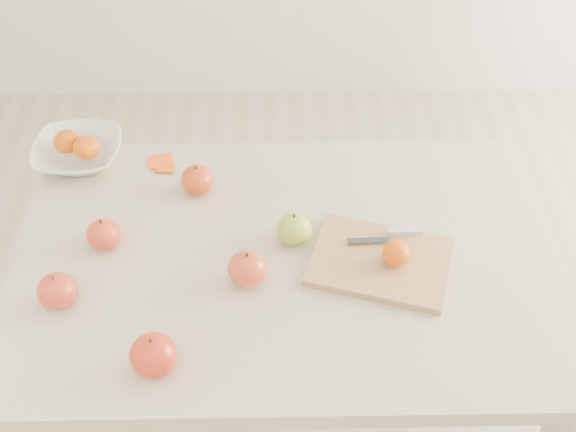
{
  "coord_description": "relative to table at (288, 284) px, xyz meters",
  "views": [
    {
      "loc": [
        -0.02,
        -1.09,
        1.9
      ],
      "look_at": [
        0.0,
        0.05,
        0.82
      ],
      "focal_mm": 45.0,
      "sensor_mm": 36.0,
      "label": 1
    }
  ],
  "objects": [
    {
      "name": "apple_red_d",
      "position": [
        -0.47,
        -0.13,
        0.14
      ],
      "size": [
        0.08,
        0.08,
        0.07
      ],
      "primitive_type": "ellipsoid",
      "color": "maroon",
      "rests_on": "table"
    },
    {
      "name": "cutting_board",
      "position": [
        0.2,
        -0.03,
        0.11
      ],
      "size": [
        0.34,
        0.29,
        0.02
      ],
      "primitive_type": "cube",
      "rotation": [
        0.0,
        0.0,
        -0.3
      ],
      "color": "tan",
      "rests_on": "table"
    },
    {
      "name": "fruit_bowl",
      "position": [
        -0.52,
        0.33,
        0.13
      ],
      "size": [
        0.22,
        0.22,
        0.05
      ],
      "primitive_type": "imported",
      "color": "white",
      "rests_on": "table"
    },
    {
      "name": "ground",
      "position": [
        0.0,
        0.0,
        -0.65
      ],
      "size": [
        3.5,
        3.5,
        0.0
      ],
      "primitive_type": "plane",
      "color": "#C6B293",
      "rests_on": "ground"
    },
    {
      "name": "bowl_tangerine_near",
      "position": [
        -0.54,
        0.34,
        0.15
      ],
      "size": [
        0.07,
        0.07,
        0.06
      ],
      "primitive_type": "ellipsoid",
      "color": "#C94F07",
      "rests_on": "fruit_bowl"
    },
    {
      "name": "apple_red_b",
      "position": [
        -0.41,
        0.04,
        0.13
      ],
      "size": [
        0.08,
        0.08,
        0.07
      ],
      "primitive_type": "ellipsoid",
      "color": "#8B0209",
      "rests_on": "table"
    },
    {
      "name": "apple_red_a",
      "position": [
        -0.21,
        0.21,
        0.13
      ],
      "size": [
        0.08,
        0.08,
        0.07
      ],
      "primitive_type": "ellipsoid",
      "color": "#A61805",
      "rests_on": "table"
    },
    {
      "name": "apple_red_c",
      "position": [
        -0.26,
        -0.29,
        0.14
      ],
      "size": [
        0.09,
        0.09,
        0.08
      ],
      "primitive_type": "ellipsoid",
      "color": "#900306",
      "rests_on": "table"
    },
    {
      "name": "table",
      "position": [
        0.0,
        0.0,
        0.0
      ],
      "size": [
        1.2,
        0.8,
        0.75
      ],
      "color": "beige",
      "rests_on": "ground"
    },
    {
      "name": "orange_peel_b",
      "position": [
        -0.3,
        0.29,
        0.1
      ],
      "size": [
        0.05,
        0.04,
        0.01
      ],
      "primitive_type": "cube",
      "rotation": [
        -0.14,
        0.0,
        -0.1
      ],
      "color": "#D3590E",
      "rests_on": "table"
    },
    {
      "name": "paring_knife",
      "position": [
        0.24,
        0.04,
        0.12
      ],
      "size": [
        0.17,
        0.05,
        0.01
      ],
      "color": "silver",
      "rests_on": "cutting_board"
    },
    {
      "name": "board_tangerine",
      "position": [
        0.23,
        -0.04,
        0.14
      ],
      "size": [
        0.06,
        0.06,
        0.05
      ],
      "primitive_type": "ellipsoid",
      "color": "#C94007",
      "rests_on": "cutting_board"
    },
    {
      "name": "apple_red_e",
      "position": [
        -0.09,
        -0.07,
        0.14
      ],
      "size": [
        0.08,
        0.08,
        0.08
      ],
      "primitive_type": "ellipsoid",
      "color": "maroon",
      "rests_on": "table"
    },
    {
      "name": "apple_green",
      "position": [
        0.01,
        0.04,
        0.13
      ],
      "size": [
        0.08,
        0.08,
        0.07
      ],
      "primitive_type": "ellipsoid",
      "color": "olive",
      "rests_on": "table"
    },
    {
      "name": "orange_peel_a",
      "position": [
        -0.32,
        0.32,
        0.1
      ],
      "size": [
        0.07,
        0.06,
        0.01
      ],
      "primitive_type": "cube",
      "rotation": [
        0.21,
        0.0,
        0.26
      ],
      "color": "#EA5510",
      "rests_on": "table"
    },
    {
      "name": "bowl_tangerine_far",
      "position": [
        -0.49,
        0.32,
        0.15
      ],
      "size": [
        0.07,
        0.07,
        0.06
      ],
      "primitive_type": "ellipsoid",
      "color": "orange",
      "rests_on": "fruit_bowl"
    }
  ]
}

